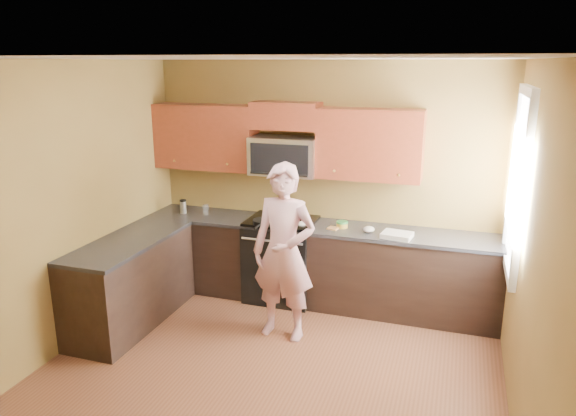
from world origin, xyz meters
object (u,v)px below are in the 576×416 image
at_px(microwave, 285,174).
at_px(butter_tub, 342,228).
at_px(travel_mug, 184,213).
at_px(woman, 284,253).
at_px(stove, 282,259).
at_px(frying_pan, 264,224).

relative_size(microwave, butter_tub, 6.01).
distance_m(microwave, travel_mug, 1.35).
bearing_deg(woman, stove, 114.95).
height_order(microwave, butter_tub, microwave).
relative_size(stove, travel_mug, 5.72).
bearing_deg(stove, butter_tub, 0.70).
distance_m(stove, travel_mug, 1.31).
relative_size(frying_pan, travel_mug, 2.65).
bearing_deg(frying_pan, microwave, 73.30).
bearing_deg(microwave, stove, -90.00).
distance_m(stove, butter_tub, 0.83).
xyz_separation_m(stove, travel_mug, (-1.24, -0.02, 0.45)).
xyz_separation_m(woman, frying_pan, (-0.43, 0.60, 0.07)).
distance_m(frying_pan, butter_tub, 0.85).
bearing_deg(microwave, frying_pan, -107.99).
height_order(microwave, travel_mug, microwave).
bearing_deg(microwave, butter_tub, -9.47).
xyz_separation_m(microwave, butter_tub, (0.70, -0.12, -0.53)).
height_order(microwave, frying_pan, microwave).
xyz_separation_m(stove, butter_tub, (0.70, 0.01, 0.45)).
bearing_deg(butter_tub, microwave, 170.53).
xyz_separation_m(microwave, travel_mug, (-1.24, -0.15, -0.53)).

